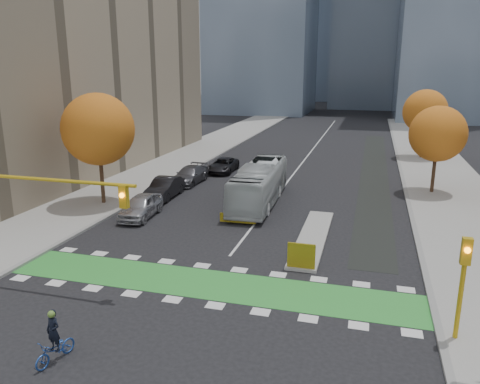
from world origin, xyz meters
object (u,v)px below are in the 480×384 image
Objects in this scene: tree_west at (98,129)px; cyclist at (55,345)px; bus at (259,184)px; parked_car_b at (165,188)px; parked_car_c at (190,175)px; hazard_board at (301,256)px; parked_car_a at (141,206)px; tree_east_near at (438,134)px; traffic_signal_west at (28,201)px; tree_east_far at (425,112)px; parked_car_d at (223,165)px; traffic_signal_east at (463,274)px.

cyclist is at bearing -63.13° from tree_west.
parked_car_b is (-7.52, -0.44, -0.72)m from bus.
tree_west reaches higher than parked_car_b.
hazard_board is at bearing -49.65° from parked_car_c.
hazard_board is 0.13× the size of bus.
parked_car_b reaches higher than hazard_board.
parked_car_c is at bearing 88.36° from parked_car_a.
tree_west is 1.71× the size of parked_car_b.
tree_east_near is 31.76m from cyclist.
tree_east_near is 23.56m from parked_car_a.
tree_west is 0.96× the size of traffic_signal_west.
tree_east_far is 1.59× the size of parked_car_b.
tree_east_near is (8.00, 17.80, 4.06)m from hazard_board.
tree_west is 14.97m from parked_car_d.
parked_car_c is at bearing -138.96° from tree_east_far.
cyclist reaches higher than parked_car_d.
tree_east_far is at bearing 50.02° from parked_car_a.
hazard_board is 0.17× the size of tree_west.
parked_car_a is (4.18, -2.06, -4.83)m from tree_west.
tree_east_far reaches higher than parked_car_c.
parked_car_b is (-20.86, -23.06, -4.45)m from tree_east_far.
parked_car_a is 15.24m from parked_car_d.
parked_car_d is (5.18, 13.14, -4.94)m from tree_west.
tree_west reaches higher than traffic_signal_west.
cyclist is at bearing -109.63° from tree_east_far.
traffic_signal_east is at bearing 32.05° from cyclist.
parked_car_c is (-20.75, -18.06, -4.50)m from tree_east_far.
parked_car_d is (-18.82, 3.14, -4.19)m from tree_east_near.
tree_east_far is (8.50, 33.80, 4.44)m from hazard_board.
parked_car_a is (-6.99, -5.44, -0.73)m from bus.
cyclist is (-13.57, -5.13, -2.08)m from traffic_signal_east.
hazard_board is 0.29× the size of parked_car_b.
parked_car_d is (-17.32, 25.65, -2.06)m from traffic_signal_east.
bus is (-12.84, -6.62, -3.35)m from tree_east_near.
tree_west is at bearing -143.06° from parked_car_b.
parked_car_c is (-12.25, 15.74, -0.06)m from hazard_board.
parked_car_c is at bearing 146.43° from bus.
parked_car_c is at bearing -106.69° from parked_car_d.
tree_east_near is at bearing 27.25° from parked_car_a.
parked_car_c is at bearing 132.52° from traffic_signal_east.
bus is at bearing 33.85° from parked_car_a.
traffic_signal_east is at bearing -29.07° from tree_west.
traffic_signal_east is 24.45m from parked_car_b.
traffic_signal_west is at bearing -117.95° from tree_east_far.
cyclist is at bearing -77.07° from parked_car_a.
traffic_signal_west is at bearing -158.45° from hazard_board.
tree_east_near is at bearing 65.80° from hazard_board.
tree_east_far reaches higher than parked_car_b.
traffic_signal_east is at bearing -33.75° from parked_car_a.
parked_car_d is at bearing 68.48° from tree_west.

